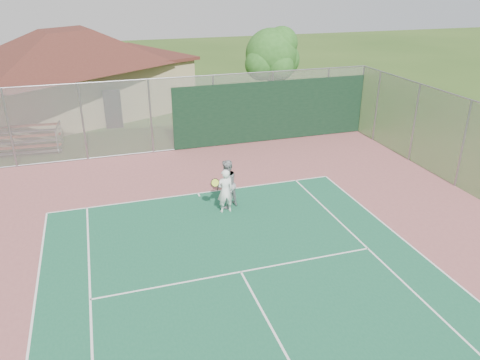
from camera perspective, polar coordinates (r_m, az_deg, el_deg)
name	(u,v)px	position (r m, az deg, el deg)	size (l,w,h in m)	color
back_fence	(216,113)	(22.70, -2.94, 8.11)	(20.08, 0.11, 3.53)	gray
side_fence_right	(414,123)	(22.21, 20.48, 6.51)	(0.08, 9.00, 3.50)	gray
clubhouse	(70,64)	(30.25, -20.05, 13.20)	(16.00, 13.74, 5.83)	tan
bleachers	(28,139)	(24.60, -24.47, 4.60)	(3.05, 1.96, 1.11)	#9D4124
tree	(272,56)	(28.91, 3.97, 14.83)	(3.63, 3.43, 5.06)	#321E12
player_white_front	(225,191)	(16.37, -1.84, -1.38)	(0.90, 0.65, 1.63)	white
player_grey_back	(226,185)	(16.67, -1.68, -0.57)	(1.09, 1.00, 1.81)	#96999B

